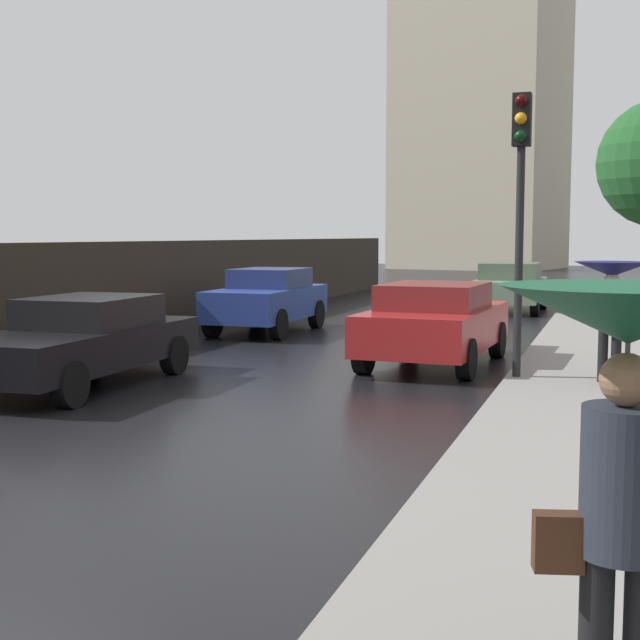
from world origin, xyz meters
name	(u,v)px	position (x,y,z in m)	size (l,w,h in m)	color
sidewalk_strip	(550,527)	(5.10, 0.00, 0.07)	(2.20, 60.00, 0.14)	gray
car_blue_near_kerb	(268,299)	(-2.05, 12.02, 0.77)	(1.79, 3.92, 1.46)	navy
car_black_far_ahead	(82,340)	(-1.96, 4.50, 0.68)	(1.89, 4.45, 1.31)	black
car_green_behind_camera	(510,286)	(2.58, 19.53, 0.76)	(1.91, 4.00, 1.42)	slate
car_red_far_lane	(435,322)	(2.60, 8.19, 0.75)	(2.05, 4.18, 1.41)	maroon
pedestrian_with_umbrella_near	(626,383)	(5.56, -2.90, 1.65)	(1.02, 1.02, 1.89)	black
pedestrian_with_umbrella_far	(612,286)	(5.46, 6.45, 1.52)	(1.04, 1.04, 1.72)	black
traffic_light	(520,181)	(4.15, 6.55, 3.01)	(0.26, 0.39, 4.13)	black
distant_tower	(482,105)	(-3.29, 53.05, 10.84)	(11.37, 10.54, 25.43)	#B2A88E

